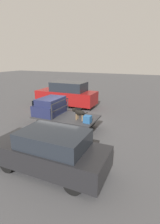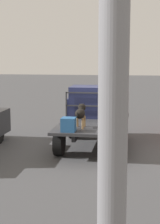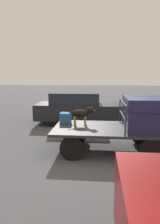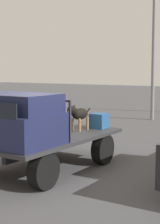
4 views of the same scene
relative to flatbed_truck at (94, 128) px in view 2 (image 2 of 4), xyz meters
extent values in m
plane|color=#474749|center=(0.00, 0.00, -0.57)|extent=(80.00, 80.00, 0.00)
cylinder|color=black|center=(1.13, 0.84, -0.21)|extent=(0.72, 0.24, 0.72)
cylinder|color=black|center=(1.13, -0.84, -0.21)|extent=(0.72, 0.24, 0.72)
cylinder|color=black|center=(-1.13, 0.84, -0.21)|extent=(0.72, 0.24, 0.72)
cylinder|color=black|center=(-1.13, -0.84, -0.21)|extent=(0.72, 0.24, 0.72)
cube|color=black|center=(0.00, 0.35, 0.04)|extent=(3.35, 0.10, 0.18)
cube|color=black|center=(0.00, -0.35, 0.04)|extent=(3.35, 0.10, 0.18)
cube|color=#2D2D30|center=(0.00, 0.00, 0.17)|extent=(3.64, 2.01, 0.08)
cube|color=#1E2347|center=(1.10, 0.00, 0.52)|extent=(1.33, 1.89, 0.62)
cube|color=#1E2347|center=(1.00, 0.00, 1.01)|extent=(1.13, 1.74, 0.38)
cube|color=black|center=(1.76, 0.00, 0.96)|extent=(0.02, 1.55, 0.28)
cube|color=#2D2D30|center=(0.37, 0.92, 0.64)|extent=(0.04, 0.04, 0.86)
cube|color=#2D2D30|center=(0.37, -0.92, 0.64)|extent=(0.04, 0.04, 0.86)
cube|color=#2D2D30|center=(0.37, 0.00, 1.05)|extent=(0.04, 1.85, 0.04)
cube|color=#2D2D30|center=(0.37, 0.00, 0.64)|extent=(0.04, 1.85, 0.04)
cylinder|color=#9E7547|center=(-0.83, 0.38, 0.36)|extent=(0.06, 0.06, 0.31)
cylinder|color=#9E7547|center=(-0.83, 0.17, 0.36)|extent=(0.06, 0.06, 0.31)
cylinder|color=#9E7547|center=(-1.18, 0.38, 0.36)|extent=(0.06, 0.06, 0.31)
cylinder|color=#9E7547|center=(-1.18, 0.17, 0.36)|extent=(0.06, 0.06, 0.31)
ellipsoid|color=black|center=(-1.01, 0.28, 0.61)|extent=(0.57, 0.27, 0.27)
sphere|color=#9E7547|center=(-0.85, 0.28, 0.56)|extent=(0.12, 0.12, 0.12)
cylinder|color=black|center=(-0.76, 0.28, 0.68)|extent=(0.19, 0.15, 0.18)
sphere|color=black|center=(-0.66, 0.28, 0.73)|extent=(0.22, 0.22, 0.22)
cone|color=#9E7547|center=(-0.56, 0.28, 0.71)|extent=(0.12, 0.12, 0.12)
cone|color=black|center=(-0.67, 0.34, 0.82)|extent=(0.06, 0.08, 0.10)
cone|color=black|center=(-0.67, 0.21, 0.82)|extent=(0.06, 0.08, 0.10)
cylinder|color=black|center=(-1.34, 0.28, 0.63)|extent=(0.24, 0.04, 0.16)
cube|color=#235184|center=(-1.53, 0.50, 0.39)|extent=(0.37, 0.37, 0.37)
camera|label=1|loc=(-4.66, 8.43, 3.40)|focal=28.00mm
camera|label=2|loc=(-11.08, -1.27, 2.23)|focal=60.00mm
camera|label=3|loc=(-0.33, -6.89, 1.93)|focal=35.00mm
camera|label=4|loc=(6.50, 5.13, 1.69)|focal=60.00mm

